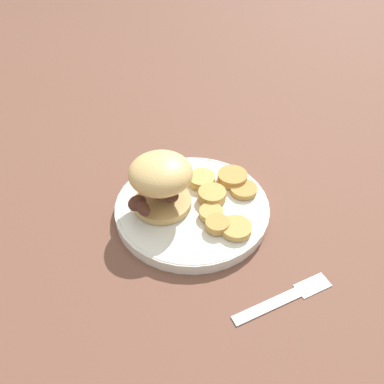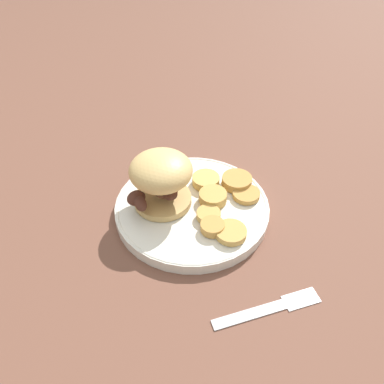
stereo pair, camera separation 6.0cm
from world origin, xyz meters
TOP-DOWN VIEW (x-y plane):
  - ground_plane at (0.00, 0.00)m, footprint 4.00×4.00m
  - dinner_plate at (0.00, 0.00)m, footprint 0.25×0.25m
  - sandwich at (0.04, 0.03)m, footprint 0.10×0.11m
  - potato_round_0 at (-0.04, 0.01)m, footprint 0.04×0.04m
  - potato_round_1 at (-0.09, 0.02)m, footprint 0.05×0.05m
  - potato_round_2 at (-0.06, -0.07)m, footprint 0.05×0.05m
  - potato_round_3 at (0.01, -0.05)m, footprint 0.05×0.05m
  - potato_round_4 at (-0.02, -0.03)m, footprint 0.05×0.05m
  - potato_round_5 at (-0.06, 0.03)m, footprint 0.04×0.04m
  - potato_round_6 at (-0.03, -0.09)m, footprint 0.05×0.05m
  - fork at (-0.19, 0.08)m, footprint 0.10×0.14m

SIDE VIEW (x-z plane):
  - ground_plane at x=0.00m, z-range 0.00..0.00m
  - fork at x=-0.19m, z-range 0.00..0.00m
  - dinner_plate at x=0.00m, z-range 0.00..0.02m
  - potato_round_2 at x=-0.06m, z-range 0.02..0.03m
  - potato_round_1 at x=-0.09m, z-range 0.02..0.03m
  - potato_round_0 at x=-0.04m, z-range 0.02..0.03m
  - potato_round_5 at x=-0.06m, z-range 0.02..0.03m
  - potato_round_3 at x=0.01m, z-range 0.02..0.04m
  - potato_round_6 at x=-0.03m, z-range 0.02..0.04m
  - potato_round_4 at x=-0.02m, z-range 0.02..0.04m
  - sandwich at x=0.04m, z-range 0.03..0.12m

